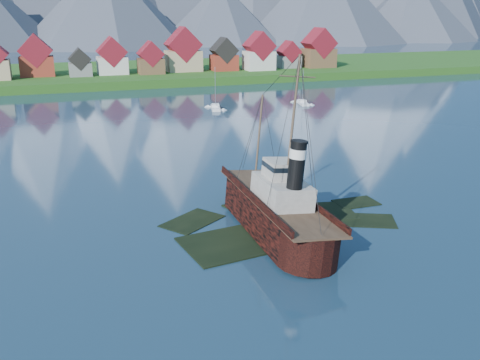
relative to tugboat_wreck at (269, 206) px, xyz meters
name	(u,v)px	position (x,y,z in m)	size (l,w,h in m)	color
ground	(273,229)	(0.35, -0.73, -2.91)	(1400.00, 1400.00, 0.00)	#173043
shoal	(279,224)	(2.13, 1.42, -3.26)	(31.71, 21.24, 1.14)	black
shore_bank	(114,77)	(0.35, 169.27, -2.91)	(600.00, 80.00, 3.20)	#224D16
seawall	(127,89)	(0.35, 131.27, -2.91)	(600.00, 2.50, 2.00)	#3F3D38
town	(24,61)	(-32.77, 151.45, 6.08)	(250.96, 16.69, 17.30)	maroon
tugboat_wreck	(269,206)	(0.00, 0.00, 0.00)	(6.77, 29.16, 23.11)	black
sailboat_d	(216,108)	(18.33, 83.89, -2.63)	(4.21, 9.15, 12.12)	silver
sailboat_e	(302,103)	(44.96, 83.57, -2.68)	(4.21, 9.21, 10.37)	silver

